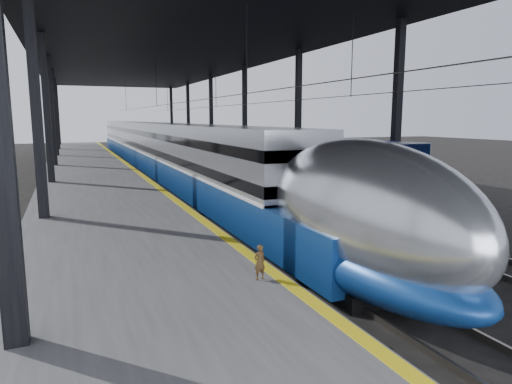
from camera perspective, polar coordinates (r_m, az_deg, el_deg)
ground at (r=14.27m, az=-1.24°, el=-9.18°), size 160.00×160.00×0.00m
platform at (r=32.90m, az=-19.88°, el=1.66°), size 6.00×80.00×1.00m
yellow_strip at (r=33.08m, az=-15.08°, el=2.81°), size 0.30×80.00×0.01m
rails at (r=34.24m, az=-6.36°, el=1.72°), size 6.52×80.00×0.16m
canopy at (r=33.64m, az=-11.09°, el=16.91°), size 18.00×75.00×9.47m
tgv_train at (r=37.82m, az=-11.97°, el=5.11°), size 2.89×65.20×4.14m
second_train at (r=42.97m, az=-6.39°, el=5.52°), size 2.57×56.05×3.54m
child at (r=10.06m, az=0.44°, el=-8.76°), size 0.32×0.24×0.78m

